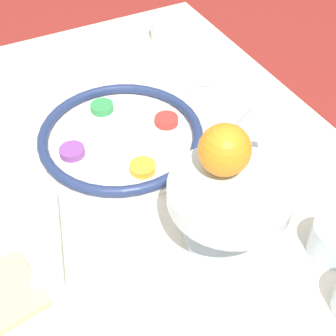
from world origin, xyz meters
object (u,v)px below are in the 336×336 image
at_px(napkin_roll, 45,237).
at_px(cup_far, 333,239).
at_px(orange_fruit, 225,150).
at_px(seder_plate, 121,136).
at_px(fruit_stand, 229,199).
at_px(wine_glass, 254,119).
at_px(bread_plate, 0,298).
at_px(cup_near, 165,29).

relative_size(napkin_roll, cup_far, 2.47).
bearing_deg(napkin_roll, orange_fruit, 74.27).
relative_size(seder_plate, cup_far, 4.41).
relative_size(seder_plate, napkin_roll, 1.79).
bearing_deg(fruit_stand, napkin_roll, -112.85).
xyz_separation_m(wine_glass, fruit_stand, (0.14, -0.14, -0.00)).
bearing_deg(fruit_stand, bread_plate, -97.55).
distance_m(cup_near, cup_far, 0.70).
relative_size(wine_glass, bread_plate, 0.72).
bearing_deg(bread_plate, cup_near, 135.03).
height_order(seder_plate, cup_near, cup_near).
bearing_deg(wine_glass, bread_plate, -79.49).
xyz_separation_m(fruit_stand, napkin_roll, (-0.11, -0.26, -0.06)).
height_order(bread_plate, napkin_roll, napkin_roll).
bearing_deg(orange_fruit, fruit_stand, -10.97).
relative_size(fruit_stand, orange_fruit, 2.38).
xyz_separation_m(wine_glass, cup_far, (0.24, -0.01, -0.06)).
bearing_deg(cup_far, fruit_stand, -128.06).
xyz_separation_m(bread_plate, cup_near, (-0.55, 0.54, 0.02)).
height_order(wine_glass, cup_far, wine_glass).
height_order(bread_plate, cup_far, cup_far).
bearing_deg(cup_near, fruit_stand, -18.30).
relative_size(orange_fruit, cup_near, 1.09).
height_order(wine_glass, orange_fruit, orange_fruit).
xyz_separation_m(napkin_roll, cup_far, (0.21, 0.39, 0.00)).
height_order(orange_fruit, cup_far, orange_fruit).
height_order(seder_plate, cup_far, cup_far).
bearing_deg(fruit_stand, seder_plate, -168.16).
relative_size(orange_fruit, cup_far, 1.09).
bearing_deg(wine_glass, seder_plate, -126.30).
relative_size(fruit_stand, bread_plate, 1.08).
xyz_separation_m(seder_plate, bread_plate, (0.24, -0.29, -0.01)).
bearing_deg(napkin_roll, cup_near, 136.58).
height_order(napkin_roll, cup_far, cup_far).
bearing_deg(wine_glass, orange_fruit, -52.24).
xyz_separation_m(wine_glass, napkin_roll, (0.03, -0.40, -0.07)).
height_order(fruit_stand, cup_near, fruit_stand).
bearing_deg(cup_far, seder_plate, -153.75).
bearing_deg(fruit_stand, cup_near, 161.70).
bearing_deg(orange_fruit, bread_plate, -91.90).
bearing_deg(cup_far, orange_fruit, -137.83).
distance_m(napkin_roll, cup_far, 0.44).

